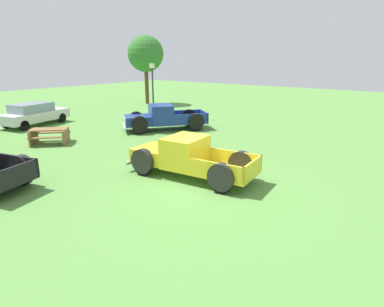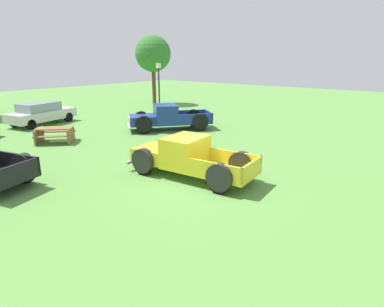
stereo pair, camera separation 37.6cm
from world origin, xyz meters
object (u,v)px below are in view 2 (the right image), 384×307
object	(u,v)px
sedan_distant_a	(41,113)
oak_tree_west	(153,54)
pickup_truck_foreground	(184,157)
lamp_post_near	(159,87)
picnic_table	(55,133)
pickup_truck_behind_right	(165,118)

from	to	relation	value
sedan_distant_a	oak_tree_west	bearing A→B (deg)	7.86
pickup_truck_foreground	lamp_post_near	xyz separation A→B (m)	(9.67, 10.86, 1.35)
sedan_distant_a	oak_tree_west	xyz separation A→B (m)	(12.03, 1.66, 3.84)
pickup_truck_foreground	sedan_distant_a	size ratio (longest dim) A/B	1.09
sedan_distant_a	picnic_table	size ratio (longest dim) A/B	1.99
pickup_truck_foreground	oak_tree_west	xyz separation A→B (m)	(13.47, 15.33, 3.89)
lamp_post_near	pickup_truck_behind_right	bearing A→B (deg)	-132.49
sedan_distant_a	pickup_truck_foreground	bearing A→B (deg)	-95.99
picnic_table	sedan_distant_a	bearing A→B (deg)	69.64
sedan_distant_a	picnic_table	distance (m)	5.59
pickup_truck_foreground	sedan_distant_a	world-z (taller)	pickup_truck_foreground
oak_tree_west	pickup_truck_foreground	bearing A→B (deg)	-131.31
picnic_table	oak_tree_west	world-z (taller)	oak_tree_west
pickup_truck_foreground	lamp_post_near	size ratio (longest dim) A/B	1.28
sedan_distant_a	lamp_post_near	size ratio (longest dim) A/B	1.18
pickup_truck_foreground	picnic_table	bearing A→B (deg)	93.43
pickup_truck_foreground	sedan_distant_a	distance (m)	13.74
pickup_truck_behind_right	picnic_table	distance (m)	6.30
pickup_truck_behind_right	oak_tree_west	world-z (taller)	oak_tree_west
pickup_truck_foreground	picnic_table	world-z (taller)	pickup_truck_foreground
pickup_truck_behind_right	oak_tree_west	bearing A→B (deg)	48.52
picnic_table	pickup_truck_foreground	bearing A→B (deg)	-86.57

